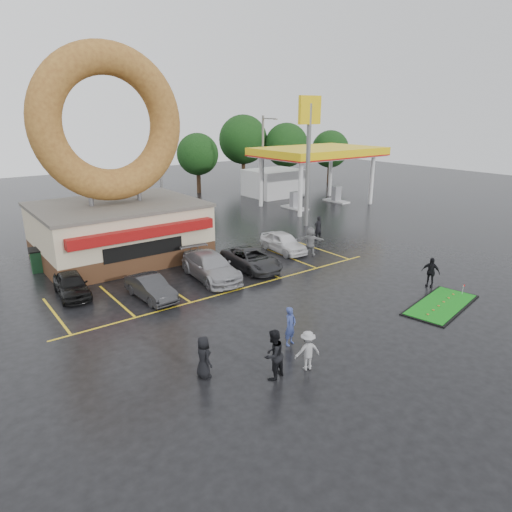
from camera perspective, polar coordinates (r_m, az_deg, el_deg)
ground at (r=22.86m, az=2.69°, el=-6.75°), size 120.00×120.00×0.00m
donut_shop at (r=31.16m, az=-17.15°, el=7.72°), size 10.20×8.70×13.50m
gas_station at (r=50.07m, az=5.31°, el=11.05°), size 12.30×13.65×5.90m
shell_sign at (r=38.47m, az=6.62°, el=14.51°), size 2.20×0.36×10.60m
streetlight_mid at (r=41.04m, az=-11.82°, el=10.82°), size 0.40×2.21×9.00m
streetlight_right at (r=48.15m, az=0.92°, el=12.15°), size 0.40×2.21×9.00m
tree_far_a at (r=60.65m, az=3.82°, el=13.66°), size 5.60×5.60×8.00m
tree_far_b at (r=63.34m, az=9.26°, el=13.05°), size 4.90×4.90×7.00m
tree_far_c at (r=61.31m, az=-1.61°, el=14.34°), size 6.30×6.30×9.00m
tree_far_d at (r=55.44m, az=-7.30°, el=12.50°), size 4.90×4.90×7.00m
car_black at (r=26.20m, az=-22.08°, el=-3.33°), size 1.82×3.85×1.27m
car_dgrey at (r=24.55m, az=-13.02°, el=-3.88°), size 1.54×3.80×1.23m
car_silver at (r=26.87m, az=-5.68°, el=-1.29°), size 2.59×5.33×1.50m
car_grey at (r=28.36m, az=-0.59°, el=-0.39°), size 2.26×4.68×1.28m
car_white at (r=31.89m, az=3.44°, el=1.74°), size 1.99×4.21×1.39m
person_blue at (r=19.39m, az=4.32°, el=-8.72°), size 0.71×0.56×1.70m
person_blackjkt at (r=17.05m, az=2.17°, el=-12.20°), size 1.10×0.95×1.93m
person_hoodie at (r=17.76m, az=6.46°, el=-11.65°), size 1.15×0.87×1.58m
person_bystander at (r=17.29m, az=-6.58°, el=-12.44°), size 0.53×0.80×1.63m
person_cameraman at (r=27.32m, az=20.99°, el=-1.88°), size 0.71×1.07×1.70m
person_walker_near at (r=31.27m, az=6.81°, el=1.87°), size 1.65×1.76×1.98m
person_walker_far at (r=35.02m, az=7.76°, el=3.47°), size 0.73×0.52×1.87m
dumpster at (r=31.19m, az=-24.72°, el=-0.36°), size 1.95×1.45×1.30m
putting_green at (r=25.15m, az=22.13°, el=-5.67°), size 5.32×3.09×0.62m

